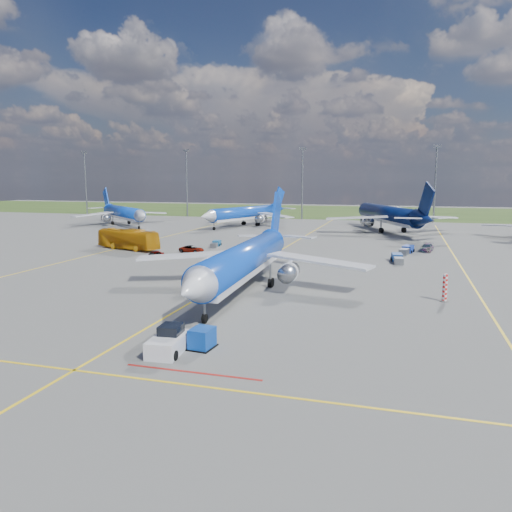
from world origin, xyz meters
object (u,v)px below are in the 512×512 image
(bg_jet_n, at_px, (388,231))
(apron_bus, at_px, (128,239))
(bg_jet_nnw, at_px, (245,226))
(service_car_c, at_px, (427,248))
(service_car_b, at_px, (192,249))
(baggage_tug_c, at_px, (216,244))
(bg_jet_nw, at_px, (124,225))
(uld_container, at_px, (202,338))
(warning_post, at_px, (445,288))
(pushback_tug, at_px, (169,342))
(baggage_tug_w, at_px, (398,258))
(main_airliner, at_px, (245,291))
(service_car_a, at_px, (154,255))
(baggage_tug_e, at_px, (407,250))

(bg_jet_n, bearing_deg, apron_bus, 21.96)
(bg_jet_nnw, bearing_deg, service_car_c, -18.62)
(bg_jet_nnw, xyz_separation_m, apron_bus, (-7.15, -48.89, 1.88))
(service_car_b, height_order, baggage_tug_c, service_car_b)
(bg_jet_nw, xyz_separation_m, bg_jet_nnw, (33.78, 6.60, 0.00))
(uld_container, bearing_deg, service_car_c, 77.00)
(warning_post, distance_m, pushback_tug, 31.24)
(warning_post, bearing_deg, baggage_tug_w, 101.78)
(uld_container, xyz_separation_m, apron_bus, (-34.23, 46.73, 1.09))
(bg_jet_n, height_order, pushback_tug, bg_jet_n)
(service_car_b, bearing_deg, baggage_tug_c, -0.41)
(apron_bus, xyz_separation_m, baggage_tug_c, (14.18, 8.31, -1.40))
(warning_post, bearing_deg, bg_jet_nw, 139.76)
(main_airliner, distance_m, service_car_b, 31.88)
(service_car_a, bearing_deg, apron_bus, 152.72)
(service_car_b, bearing_deg, baggage_tug_e, -67.62)
(main_airliner, distance_m, apron_bus, 41.18)
(bg_jet_nw, height_order, pushback_tug, bg_jet_nw)
(service_car_b, height_order, baggage_tug_e, service_car_b)
(bg_jet_nnw, xyz_separation_m, baggage_tug_w, (41.13, -49.41, 0.57))
(bg_jet_n, relative_size, baggage_tug_c, 9.73)
(baggage_tug_c, bearing_deg, bg_jet_nnw, 90.87)
(warning_post, height_order, baggage_tug_e, warning_post)
(bg_jet_nnw, bearing_deg, baggage_tug_w, -30.92)
(bg_jet_nw, height_order, bg_jet_n, bg_jet_n)
(main_airliner, xyz_separation_m, service_car_c, (21.90, 39.71, 0.69))
(pushback_tug, relative_size, service_car_a, 1.57)
(warning_post, bearing_deg, main_airliner, -176.93)
(service_car_c, bearing_deg, bg_jet_nw, 169.55)
(service_car_c, bearing_deg, baggage_tug_w, -100.29)
(warning_post, height_order, bg_jet_n, bg_jet_n)
(bg_jet_nnw, distance_m, pushback_tug, 100.38)
(bg_jet_n, distance_m, service_car_c, 34.19)
(bg_jet_n, xyz_separation_m, pushback_tug, (-13.12, -94.58, 0.81))
(bg_jet_nw, xyz_separation_m, pushback_tug, (58.80, -90.62, 0.81))
(bg_jet_n, height_order, apron_bus, bg_jet_n)
(pushback_tug, bearing_deg, service_car_c, 66.21)
(warning_post, distance_m, service_car_a, 46.54)
(bg_jet_nw, xyz_separation_m, baggage_tug_w, (74.91, -42.81, 0.57))
(bg_jet_nnw, relative_size, service_car_b, 8.69)
(apron_bus, height_order, service_car_c, apron_bus)
(service_car_a, distance_m, baggage_tug_e, 43.80)
(bg_jet_nnw, distance_m, baggage_tug_w, 64.29)
(main_airliner, bearing_deg, apron_bus, 137.22)
(warning_post, distance_m, apron_bus, 59.27)
(warning_post, relative_size, service_car_a, 0.78)
(bg_jet_nnw, relative_size, pushback_tug, 6.51)
(uld_container, bearing_deg, bg_jet_nnw, 110.43)
(baggage_tug_e, bearing_deg, service_car_b, -151.70)
(bg_jet_nnw, bearing_deg, bg_jet_nw, -149.65)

